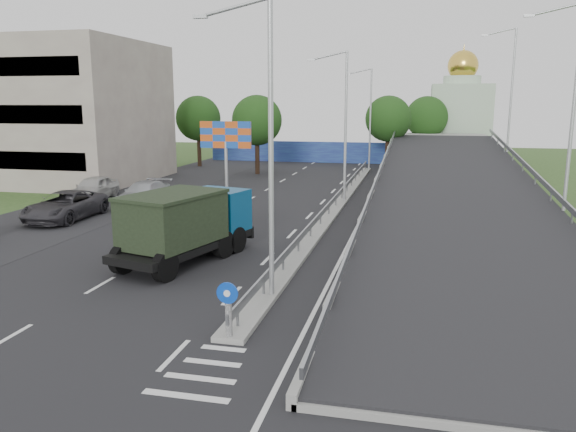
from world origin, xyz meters
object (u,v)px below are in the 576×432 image
(billboard, at_px, (226,139))
(parked_car_c, at_px, (65,206))
(lamp_post_near, at_px, (265,136))
(dump_truck, at_px, (187,222))
(lamp_post_far, at_px, (369,113))
(lamp_post_mid, at_px, (343,119))
(sign_bollard, at_px, (228,309))
(church, at_px, (460,115))
(parked_car_d, at_px, (144,194))
(parked_car_e, at_px, (94,188))

(billboard, bearing_deg, parked_car_c, -118.70)
(lamp_post_near, relative_size, dump_truck, 1.32)
(lamp_post_far, bearing_deg, lamp_post_mid, -90.00)
(billboard, bearing_deg, lamp_post_mid, -12.38)
(lamp_post_far, relative_size, dump_truck, 1.32)
(sign_bollard, bearing_deg, lamp_post_near, 88.36)
(lamp_post_far, xyz_separation_m, church, (9.89, 14.00, -0.50))
(lamp_post_near, distance_m, church, 54.90)
(church, height_order, dump_truck, church)
(lamp_post_mid, xyz_separation_m, church, (9.89, 34.00, -0.50))
(church, xyz_separation_m, parked_car_d, (-22.92, -37.87, -4.51))
(parked_car_d, height_order, parked_car_e, parked_car_e)
(lamp_post_far, height_order, parked_car_c, lamp_post_far)
(parked_car_c, bearing_deg, dump_truck, -33.93)
(sign_bollard, xyz_separation_m, lamp_post_mid, (0.11, 23.83, 4.77))
(lamp_post_mid, bearing_deg, dump_truck, -106.39)
(parked_car_e, bearing_deg, lamp_post_near, -48.64)
(lamp_post_near, distance_m, parked_car_c, 19.31)
(lamp_post_near, bearing_deg, parked_car_c, 145.18)
(church, distance_m, parked_car_d, 44.50)
(church, bearing_deg, lamp_post_mid, -106.22)
(church, bearing_deg, parked_car_c, -120.18)
(lamp_post_near, xyz_separation_m, lamp_post_far, (0.00, 40.00, 0.00))
(lamp_post_far, xyz_separation_m, billboard, (-9.11, -18.00, -1.62))
(billboard, height_order, dump_truck, billboard)
(lamp_post_far, distance_m, dump_truck, 36.53)
(billboard, distance_m, parked_car_e, 10.22)
(lamp_post_mid, relative_size, dump_truck, 1.32)
(parked_car_c, distance_m, parked_car_d, 5.93)
(lamp_post_far, height_order, parked_car_d, lamp_post_far)
(sign_bollard, relative_size, lamp_post_far, 0.17)
(lamp_post_near, height_order, lamp_post_mid, same)
(lamp_post_far, height_order, parked_car_e, lamp_post_far)
(lamp_post_near, distance_m, billboard, 23.87)
(sign_bollard, bearing_deg, church, 80.19)
(church, relative_size, billboard, 2.51)
(lamp_post_mid, height_order, dump_truck, lamp_post_mid)
(lamp_post_near, height_order, parked_car_e, lamp_post_near)
(lamp_post_far, xyz_separation_m, parked_car_e, (-17.58, -22.64, -4.96))
(parked_car_e, bearing_deg, parked_car_c, -75.37)
(sign_bollard, xyz_separation_m, parked_car_d, (-12.92, 19.95, -0.24))
(lamp_post_far, distance_m, billboard, 20.24)
(lamp_post_near, xyz_separation_m, dump_truck, (-4.70, 4.00, -4.06))
(billboard, distance_m, parked_car_c, 13.36)
(lamp_post_far, bearing_deg, parked_car_c, -117.57)
(church, distance_m, dump_truck, 52.21)
(billboard, height_order, parked_car_e, billboard)
(parked_car_c, bearing_deg, parked_car_d, 65.41)
(dump_truck, bearing_deg, lamp_post_mid, 89.03)
(billboard, xyz_separation_m, parked_car_e, (-8.47, -4.64, -3.33))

